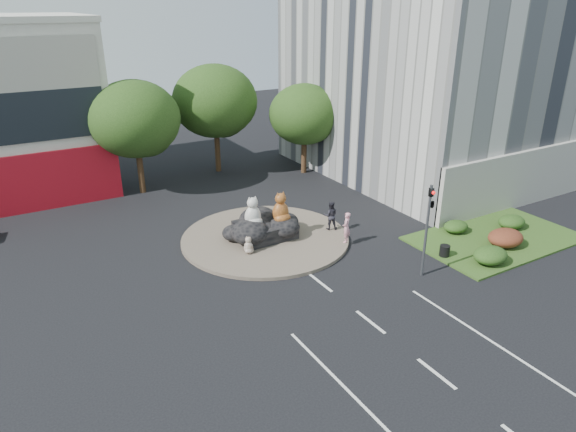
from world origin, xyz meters
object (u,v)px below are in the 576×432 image
Objects in this scene: cat_white at (253,211)px; cat_tabby at (281,207)px; litter_bin at (445,251)px; kitten_white at (294,231)px; pedestrian_dark at (331,215)px; kitten_calico at (248,244)px; pedestrian_pink at (346,227)px.

cat_white is 1.71m from cat_tabby.
cat_white is 11.04m from litter_bin.
pedestrian_dark is (2.53, -0.12, 0.51)m from kitten_white.
kitten_calico is 5.84m from pedestrian_dark.
cat_tabby is 9.62m from litter_bin.
kitten_white is 2.58m from pedestrian_dark.
cat_white is 2.13m from kitten_calico.
cat_white is at bearing 168.08° from cat_tabby.
pedestrian_dark reaches higher than kitten_calico.
kitten_calico is 5.80m from pedestrian_pink.
pedestrian_pink is 1.02× the size of pedestrian_dark.
pedestrian_dark reaches higher than litter_bin.
litter_bin is at bearing -34.76° from cat_white.
cat_tabby is at bearing -5.40° from cat_white.
kitten_white is 0.43× the size of pedestrian_pink.
pedestrian_dark reaches higher than kitten_white.
kitten_calico is 10.94m from litter_bin.
cat_white is 5.52m from pedestrian_pink.
pedestrian_pink is at bearing -66.79° from kitten_white.
kitten_calico is (-0.99, -1.35, -1.32)m from cat_white.
cat_tabby is 1.88× the size of kitten_calico.
pedestrian_pink is at bearing -27.15° from cat_white.
kitten_calico is 1.63× the size of litter_bin.
cat_tabby is 1.05× the size of pedestrian_pink.
pedestrian_pink is (5.57, -1.59, 0.40)m from kitten_calico.
cat_white is 2.84m from kitten_white.
cat_tabby is 3.07× the size of litter_bin.
kitten_calico is at bearing -120.55° from cat_white.
cat_white reaches higher than kitten_white.
pedestrian_pink is at bearing 23.93° from kitten_calico.
pedestrian_dark is (5.81, 0.37, 0.39)m from kitten_calico.
kitten_calico reaches higher than kitten_white.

